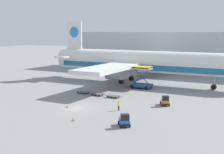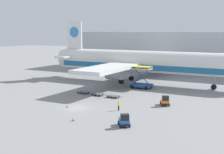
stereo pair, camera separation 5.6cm
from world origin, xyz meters
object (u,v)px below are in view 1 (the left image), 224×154
(baggage_dolly_lead, at_px, (83,92))
(baggage_tug_foreground, at_px, (165,101))
(baggage_dolly_second, at_px, (97,94))
(traffic_cone_near, at_px, (67,106))
(baggage_tug_mid, at_px, (124,121))
(ground_crew_near, at_px, (119,104))
(scissor_lift_loader, at_px, (141,80))
(baggage_dolly_third, at_px, (113,96))
(traffic_cone_far, at_px, (73,119))
(airplane_main, at_px, (138,62))

(baggage_dolly_lead, bearing_deg, baggage_tug_foreground, -2.60)
(baggage_dolly_second, relative_size, traffic_cone_near, 5.91)
(baggage_tug_mid, bearing_deg, traffic_cone_near, -145.93)
(baggage_tug_foreground, bearing_deg, baggage_dolly_second, -123.08)
(traffic_cone_near, bearing_deg, ground_crew_near, 14.91)
(baggage_dolly_second, distance_m, ground_crew_near, 13.90)
(scissor_lift_loader, distance_m, baggage_dolly_third, 13.40)
(scissor_lift_loader, height_order, baggage_tug_mid, scissor_lift_loader)
(baggage_dolly_lead, distance_m, ground_crew_near, 17.32)
(baggage_tug_mid, relative_size, baggage_dolly_second, 0.75)
(baggage_dolly_second, relative_size, traffic_cone_far, 6.04)
(traffic_cone_far, bearing_deg, baggage_dolly_second, 110.22)
(baggage_dolly_second, bearing_deg, baggage_dolly_third, 0.05)
(ground_crew_near, relative_size, traffic_cone_far, 2.97)
(traffic_cone_far, bearing_deg, baggage_tug_mid, 9.48)
(ground_crew_near, xyz_separation_m, traffic_cone_far, (-3.30, -9.44, -0.79))
(baggage_tug_foreground, relative_size, ground_crew_near, 1.53)
(baggage_tug_mid, bearing_deg, scissor_lift_loader, 163.27)
(traffic_cone_near, height_order, traffic_cone_far, traffic_cone_near)
(ground_crew_near, height_order, traffic_cone_far, ground_crew_near)
(baggage_tug_foreground, distance_m, traffic_cone_near, 18.73)
(baggage_dolly_lead, relative_size, baggage_dolly_third, 1.00)
(airplane_main, relative_size, traffic_cone_far, 93.78)
(airplane_main, xyz_separation_m, traffic_cone_near, (-0.15, -31.99, -5.53))
(scissor_lift_loader, relative_size, baggage_tug_mid, 1.98)
(airplane_main, distance_m, baggage_dolly_second, 20.80)
(airplane_main, height_order, baggage_tug_foreground, airplane_main)
(baggage_dolly_lead, distance_m, traffic_cone_far, 22.15)
(airplane_main, height_order, scissor_lift_loader, airplane_main)
(scissor_lift_loader, height_order, traffic_cone_near, scissor_lift_loader)
(scissor_lift_loader, height_order, baggage_tug_foreground, scissor_lift_loader)
(airplane_main, bearing_deg, traffic_cone_far, -80.75)
(traffic_cone_near, bearing_deg, airplane_main, 89.72)
(baggage_dolly_lead, xyz_separation_m, ground_crew_near, (14.25, -9.81, 0.70))
(baggage_dolly_third, bearing_deg, ground_crew_near, -52.84)
(baggage_tug_foreground, distance_m, baggage_dolly_second, 16.44)
(scissor_lift_loader, xyz_separation_m, traffic_cone_near, (-4.37, -24.94, -1.80))
(baggage_dolly_third, xyz_separation_m, traffic_cone_far, (2.78, -18.58, -0.09))
(airplane_main, height_order, baggage_dolly_third, airplane_main)
(scissor_lift_loader, bearing_deg, baggage_tug_mid, -70.94)
(scissor_lift_loader, distance_m, baggage_tug_foreground, 18.64)
(baggage_tug_foreground, relative_size, baggage_tug_mid, 1.00)
(baggage_dolly_second, bearing_deg, scissor_lift_loader, 72.44)
(airplane_main, relative_size, ground_crew_near, 31.58)
(scissor_lift_loader, bearing_deg, baggage_tug_foreground, -52.20)
(baggage_dolly_lead, height_order, ground_crew_near, ground_crew_near)
(baggage_dolly_second, bearing_deg, baggage_tug_mid, -45.10)
(airplane_main, distance_m, scissor_lift_loader, 9.02)
(airplane_main, relative_size, baggage_dolly_second, 15.51)
(baggage_tug_mid, relative_size, ground_crew_near, 1.53)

